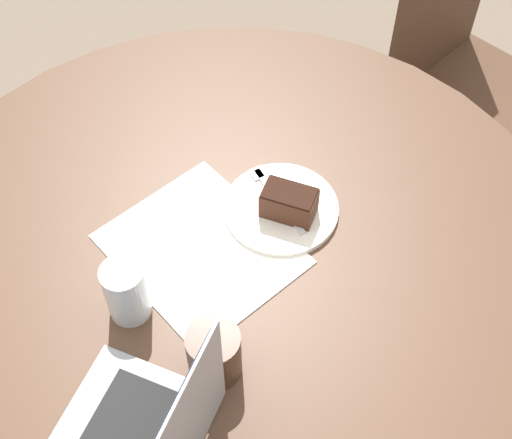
{
  "coord_description": "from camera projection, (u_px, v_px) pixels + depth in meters",
  "views": [
    {
      "loc": [
        0.46,
        -0.52,
        1.78
      ],
      "look_at": [
        0.01,
        0.07,
        0.78
      ],
      "focal_mm": 50.0,
      "sensor_mm": 36.0,
      "label": 1
    }
  ],
  "objects": [
    {
      "name": "cake_slice",
      "position": [
        289.0,
        203.0,
        1.27
      ],
      "size": [
        0.11,
        0.08,
        0.06
      ],
      "rotation": [
        0.0,
        0.0,
        3.45
      ],
      "color": "#472619",
      "rests_on": "plate"
    },
    {
      "name": "fork",
      "position": [
        272.0,
        193.0,
        1.31
      ],
      "size": [
        0.17,
        0.08,
        0.0
      ],
      "rotation": [
        0.0,
        0.0,
        9.03
      ],
      "color": "silver",
      "rests_on": "plate"
    },
    {
      "name": "water_glass",
      "position": [
        126.0,
        291.0,
        1.14
      ],
      "size": [
        0.07,
        0.07,
        0.12
      ],
      "color": "silver",
      "rests_on": "dining_table"
    },
    {
      "name": "coffee_glass",
      "position": [
        214.0,
        353.0,
        1.08
      ],
      "size": [
        0.08,
        0.08,
        0.1
      ],
      "color": "#3D2619",
      "rests_on": "dining_table"
    },
    {
      "name": "plate",
      "position": [
        281.0,
        209.0,
        1.3
      ],
      "size": [
        0.21,
        0.21,
        0.01
      ],
      "color": "silver",
      "rests_on": "dining_table"
    },
    {
      "name": "chair",
      "position": [
        467.0,
        87.0,
        1.89
      ],
      "size": [
        0.46,
        0.46,
        0.92
      ],
      "rotation": [
        0.0,
        0.0,
        4.6
      ],
      "color": "#472D1E",
      "rests_on": "ground_plane"
    },
    {
      "name": "ground_plane",
      "position": [
        238.0,
        416.0,
        1.84
      ],
      "size": [
        12.0,
        12.0,
        0.0
      ],
      "primitive_type": "plane",
      "color": "#6B5B4C"
    },
    {
      "name": "dining_table",
      "position": [
        232.0,
        291.0,
        1.34
      ],
      "size": [
        1.26,
        1.26,
        0.74
      ],
      "color": "#4C3323",
      "rests_on": "ground_plane"
    },
    {
      "name": "paper_document",
      "position": [
        201.0,
        249.0,
        1.25
      ],
      "size": [
        0.35,
        0.32,
        0.0
      ],
      "rotation": [
        0.0,
        0.0,
        -0.18
      ],
      "color": "white",
      "rests_on": "dining_table"
    }
  ]
}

